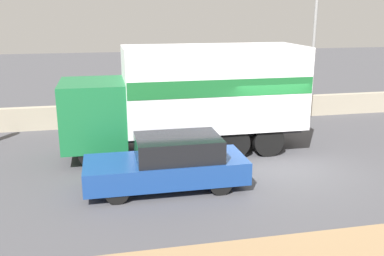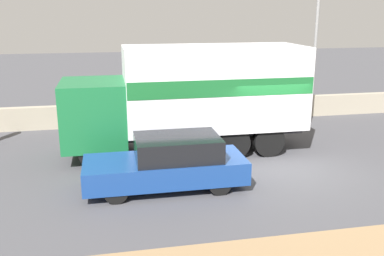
% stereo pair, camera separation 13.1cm
% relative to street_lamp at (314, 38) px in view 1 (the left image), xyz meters
% --- Properties ---
extents(ground_plane, '(80.00, 80.00, 0.00)m').
position_rel_street_lamp_xyz_m(ground_plane, '(-3.47, -4.84, -3.67)').
color(ground_plane, '#47474C').
extents(stone_wall_backdrop, '(60.00, 0.35, 0.96)m').
position_rel_street_lamp_xyz_m(stone_wall_backdrop, '(-3.47, 1.17, -3.19)').
color(stone_wall_backdrop, '#A39984').
rests_on(stone_wall_backdrop, ground_plane).
extents(street_lamp, '(0.56, 0.28, 6.26)m').
position_rel_street_lamp_xyz_m(street_lamp, '(0.00, 0.00, 0.00)').
color(street_lamp, gray).
rests_on(street_lamp, ground_plane).
extents(box_truck, '(8.19, 2.60, 3.66)m').
position_rel_street_lamp_xyz_m(box_truck, '(-5.84, -2.87, -1.59)').
color(box_truck, '#196B38').
rests_on(box_truck, ground_plane).
extents(car_hatchback, '(4.46, 1.74, 1.48)m').
position_rel_street_lamp_xyz_m(car_hatchback, '(-7.20, -5.94, -2.94)').
color(car_hatchback, navy).
rests_on(car_hatchback, ground_plane).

